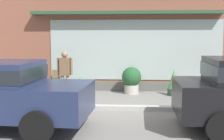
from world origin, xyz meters
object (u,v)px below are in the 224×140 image
object	(u,v)px
potted_plant_doorstep	(11,82)
potted_plant_corner_tall	(57,84)
potted_plant_window_right	(132,79)
potted_plant_near_hydrant	(174,83)
pedestrian_with_handbag	(64,71)
fire_hydrant	(81,91)
potted_plant_trailing_edge	(33,80)

from	to	relation	value
potted_plant_doorstep	potted_plant_corner_tall	world-z (taller)	potted_plant_corner_tall
potted_plant_window_right	potted_plant_near_hydrant	distance (m)	1.53
pedestrian_with_handbag	potted_plant_near_hydrant	size ratio (longest dim) A/B	1.72
fire_hydrant	potted_plant_corner_tall	bearing A→B (deg)	127.45
potted_plant_doorstep	potted_plant_trailing_edge	xyz separation A→B (m)	(0.83, 0.02, 0.08)
potted_plant_window_right	potted_plant_trailing_edge	size ratio (longest dim) A/B	1.18
fire_hydrant	potted_plant_window_right	world-z (taller)	potted_plant_window_right
potted_plant_corner_tall	potted_plant_window_right	bearing A→B (deg)	5.92
pedestrian_with_handbag	potted_plant_window_right	size ratio (longest dim) A/B	1.64
potted_plant_trailing_edge	potted_plant_corner_tall	bearing A→B (deg)	-20.45
potted_plant_window_right	potted_plant_doorstep	bearing A→B (deg)	178.90
fire_hydrant	potted_plant_corner_tall	size ratio (longest dim) A/B	1.09
potted_plant_window_right	potted_plant_near_hydrant	size ratio (longest dim) A/B	1.05
potted_plant_corner_tall	potted_plant_near_hydrant	xyz separation A→B (m)	(4.24, 0.06, 0.07)
fire_hydrant	potted_plant_doorstep	xyz separation A→B (m)	(-3.04, 1.88, -0.04)
potted_plant_doorstep	potted_plant_near_hydrant	distance (m)	6.13
potted_plant_window_right	potted_plant_corner_tall	world-z (taller)	potted_plant_window_right
potted_plant_near_hydrant	fire_hydrant	bearing A→B (deg)	-152.93
fire_hydrant	potted_plant_trailing_edge	world-z (taller)	potted_plant_trailing_edge
pedestrian_with_handbag	potted_plant_doorstep	size ratio (longest dim) A/B	2.54
potted_plant_window_right	potted_plant_near_hydrant	world-z (taller)	potted_plant_window_right
potted_plant_doorstep	potted_plant_near_hydrant	xyz separation A→B (m)	(6.12, -0.31, 0.09)
fire_hydrant	pedestrian_with_handbag	bearing A→B (deg)	136.08
pedestrian_with_handbag	potted_plant_corner_tall	bearing A→B (deg)	-63.09
potted_plant_doorstep	potted_plant_corner_tall	distance (m)	1.92
potted_plant_trailing_edge	potted_plant_near_hydrant	size ratio (longest dim) A/B	0.89
potted_plant_window_right	potted_plant_corner_tall	bearing A→B (deg)	-174.08
potted_plant_doorstep	potted_plant_corner_tall	size ratio (longest dim) A/B	0.84
pedestrian_with_handbag	potted_plant_trailing_edge	world-z (taller)	pedestrian_with_handbag
fire_hydrant	pedestrian_with_handbag	world-z (taller)	pedestrian_with_handbag
fire_hydrant	potted_plant_doorstep	bearing A→B (deg)	148.24
pedestrian_with_handbag	potted_plant_near_hydrant	xyz separation A→B (m)	(3.76, 0.91, -0.49)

